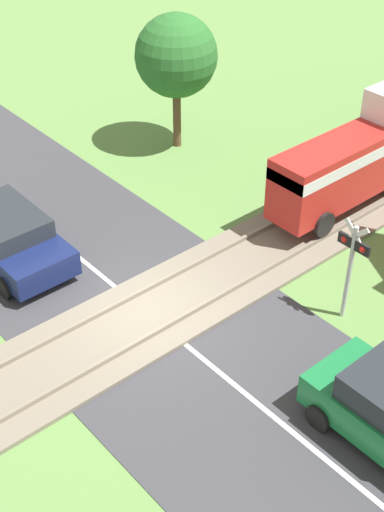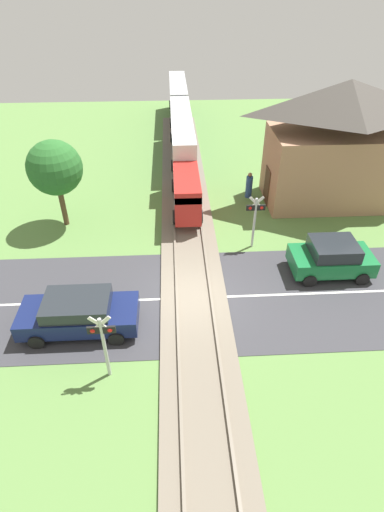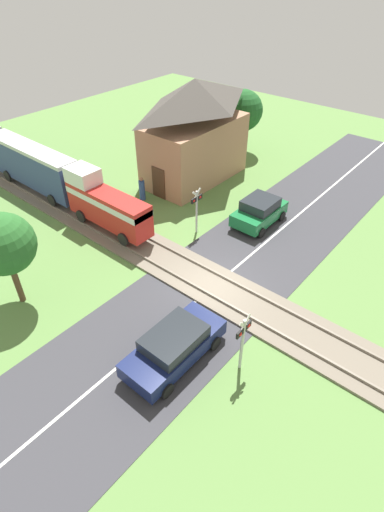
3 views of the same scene
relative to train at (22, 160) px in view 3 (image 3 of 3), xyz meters
The scene contains 12 objects.
ground_plane 16.51m from the train, 90.00° to the right, with size 60.00×60.00×0.00m, color #5B8442.
road_surface 16.51m from the train, 90.00° to the right, with size 48.00×6.40×0.02m.
track_bed 16.50m from the train, 90.00° to the right, with size 2.80×48.00×0.24m.
train is the anchor object (origin of this frame).
car_near_crossing 18.42m from the train, 104.04° to the right, with size 4.47×2.03×1.50m.
car_far_side 16.26m from the train, 67.24° to the right, with size 3.60×2.04×1.63m.
crossing_signal_west_approach 20.34m from the train, 98.86° to the right, with size 0.90×0.18×2.80m.
crossing_signal_east_approach 13.08m from the train, 76.14° to the right, with size 0.90×0.18×2.80m.
station_building 11.80m from the train, 44.27° to the right, with size 7.88×4.23×6.80m.
pedestrian_by_station 8.51m from the train, 63.00° to the right, with size 0.39×0.39×1.57m.
tree_by_station 16.59m from the train, 28.47° to the right, with size 3.12×3.12×4.83m.
tree_roadside_hedge 12.08m from the train, 123.18° to the right, with size 2.75×2.75×4.64m.
Camera 3 is at (-11.89, -8.59, 13.21)m, focal length 28.00 mm.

